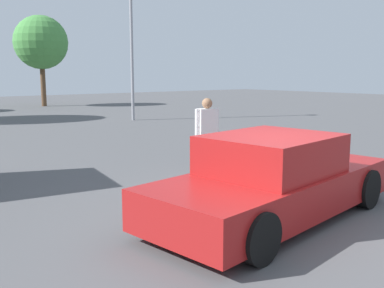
% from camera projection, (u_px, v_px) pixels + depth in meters
% --- Properties ---
extents(ground_plane, '(80.00, 80.00, 0.00)m').
position_uv_depth(ground_plane, '(273.00, 221.00, 6.59)').
color(ground_plane, '#515154').
extents(sedan_foreground, '(4.61, 2.28, 1.30)m').
position_uv_depth(sedan_foreground, '(273.00, 181.00, 6.61)').
color(sedan_foreground, maroon).
rests_on(sedan_foreground, ground_plane).
extents(pedestrian, '(0.55, 0.33, 1.67)m').
position_uv_depth(pedestrian, '(207.00, 129.00, 9.56)').
color(pedestrian, gray).
rests_on(pedestrian, ground_plane).
extents(light_post_far, '(0.44, 0.44, 7.44)m').
position_uv_depth(light_post_far, '(131.00, 13.00, 20.00)').
color(light_post_far, gray).
rests_on(light_post_far, ground_plane).
extents(tree_back_center, '(3.53, 3.53, 6.00)m').
position_uv_depth(tree_back_center, '(41.00, 43.00, 29.00)').
color(tree_back_center, brown).
rests_on(tree_back_center, ground_plane).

